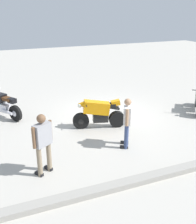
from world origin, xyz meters
TOP-DOWN VIEW (x-y plane):
  - ground_plane at (0.00, 0.00)m, footprint 40.00×40.00m
  - curb_edge at (0.00, 4.60)m, footprint 14.00×0.30m
  - motorcycle_orange_sportbike at (0.85, 1.03)m, footprint 1.93×0.83m
  - motorcycle_black_cruiser at (4.03, -1.37)m, footprint 1.25×1.81m
  - person_in_white_shirt at (0.58, 2.71)m, footprint 0.48×0.59m
  - person_in_gray_shirt at (3.33, 3.26)m, footprint 0.61×0.49m

SIDE VIEW (x-z plane):
  - ground_plane at x=0.00m, z-range 0.00..0.00m
  - curb_edge at x=0.00m, z-range 0.00..0.15m
  - motorcycle_black_cruiser at x=4.03m, z-range -0.02..1.06m
  - motorcycle_orange_sportbike at x=0.85m, z-range 0.02..1.17m
  - person_in_white_shirt at x=0.58m, z-range 0.11..1.73m
  - person_in_gray_shirt at x=3.33m, z-range 0.13..1.85m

